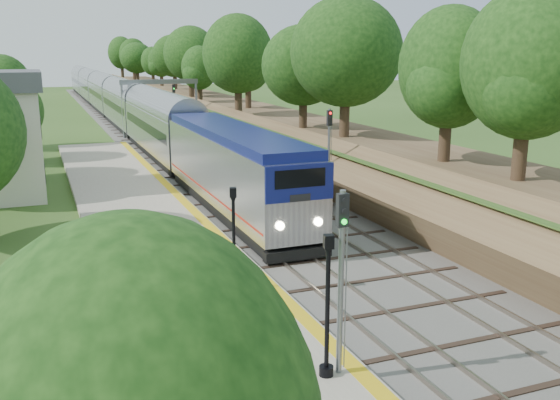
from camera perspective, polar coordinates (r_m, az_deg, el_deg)
name	(u,v)px	position (r m, az deg, el deg)	size (l,w,h in m)	color
ground	(453,389)	(18.93, 15.56, -16.27)	(320.00, 320.00, 0.00)	#2D4C19
trackbed	(149,131)	(74.49, -11.88, 6.18)	(9.50, 170.00, 0.28)	#4C4944
platform	(160,243)	(30.71, -10.96, -3.88)	(6.40, 68.00, 0.38)	gray
yellow_stripe	(216,233)	(31.26, -5.84, -3.01)	(0.55, 68.00, 0.01)	gold
embankment	(218,112)	(76.12, -5.69, 7.98)	(10.64, 170.00, 11.70)	brown
signal_gantry	(160,92)	(69.22, -10.96, 9.63)	(8.40, 0.38, 6.20)	slate
trees_behind_platform	(19,147)	(33.90, -22.78, 4.48)	(7.82, 53.32, 7.21)	#332316
train	(115,102)	(87.86, -14.85, 8.63)	(3.21, 128.45, 4.72)	black
lamppost_mid	(327,314)	(17.38, 4.34, -10.39)	(0.41, 0.41, 4.11)	black
lamppost_far	(234,245)	(23.38, -4.23, -4.15)	(0.39, 0.39, 3.99)	black
signal_platform	(341,263)	(17.06, 5.61, -5.78)	(0.31, 0.25, 5.29)	slate
signal_farside	(329,146)	(38.06, 4.50, 4.99)	(0.31, 0.25, 5.72)	slate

